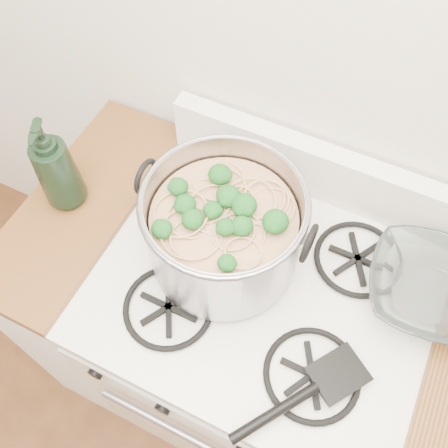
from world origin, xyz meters
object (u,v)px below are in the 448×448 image
at_px(stock_pot, 224,231).
at_px(glass_bowl, 426,291).
at_px(spatula, 339,373).
at_px(gas_range, 254,348).
at_px(bottle, 54,165).

relative_size(stock_pot, glass_bowl, 3.49).
height_order(spatula, glass_bowl, glass_bowl).
distance_m(gas_range, glass_bowl, 0.61).
xyz_separation_m(gas_range, stock_pot, (-0.11, 0.02, 0.59)).
bearing_deg(stock_pot, bottle, -176.64).
height_order(stock_pot, glass_bowl, stock_pot).
bearing_deg(spatula, bottle, -155.02).
xyz_separation_m(gas_range, spatula, (0.22, -0.13, 0.50)).
xyz_separation_m(stock_pot, bottle, (-0.42, -0.02, 0.02)).
distance_m(spatula, glass_bowl, 0.28).
height_order(gas_range, glass_bowl, glass_bowl).
bearing_deg(spatula, stock_pot, -169.79).
bearing_deg(spatula, gas_range, -175.74).
bearing_deg(gas_range, spatula, -30.07).
xyz_separation_m(glass_bowl, bottle, (-0.87, -0.13, 0.11)).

